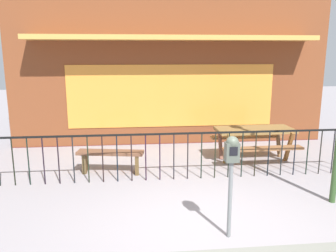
% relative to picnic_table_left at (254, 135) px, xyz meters
% --- Properties ---
extents(ground, '(40.00, 40.00, 0.00)m').
position_rel_picnic_table_left_xyz_m(ground, '(-1.76, -3.03, -0.61)').
color(ground, gray).
extents(pub_storefront, '(8.69, 1.27, 5.69)m').
position_rel_picnic_table_left_xyz_m(pub_storefront, '(-1.76, 1.92, 2.21)').
color(pub_storefront, '#4A141F').
rests_on(pub_storefront, ground).
extents(patio_fence_front, '(7.33, 0.04, 0.97)m').
position_rel_picnic_table_left_xyz_m(patio_fence_front, '(-1.76, -1.06, 0.05)').
color(patio_fence_front, black).
rests_on(patio_fence_front, ground).
extents(picnic_table_left, '(1.82, 1.39, 0.79)m').
position_rel_picnic_table_left_xyz_m(picnic_table_left, '(0.00, 0.00, 0.00)').
color(picnic_table_left, brown).
rests_on(picnic_table_left, ground).
extents(patio_bench, '(1.43, 0.55, 0.48)m').
position_rel_picnic_table_left_xyz_m(patio_bench, '(-3.33, -0.54, -0.26)').
color(patio_bench, brown).
rests_on(patio_bench, ground).
extents(parking_meter_far, '(0.18, 0.17, 1.44)m').
position_rel_picnic_table_left_xyz_m(parking_meter_far, '(-1.54, -3.31, 0.50)').
color(parking_meter_far, slate).
rests_on(parking_meter_far, ground).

